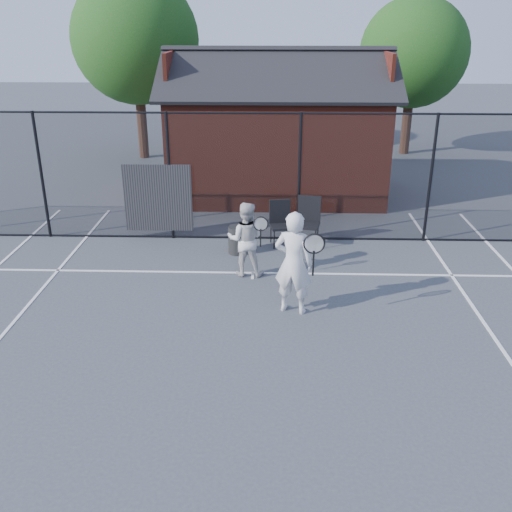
{
  "coord_description": "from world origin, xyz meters",
  "views": [
    {
      "loc": [
        0.39,
        -7.8,
        4.93
      ],
      "look_at": [
        0.12,
        1.3,
        1.1
      ],
      "focal_mm": 40.0,
      "sensor_mm": 36.0,
      "label": 1
    }
  ],
  "objects_px": {
    "clubhouse": "(277,139)",
    "chair_left": "(307,223)",
    "player_front": "(294,263)",
    "chair_right": "(281,224)",
    "player_back": "(246,239)",
    "waste_bin": "(238,240)"
  },
  "relations": [
    {
      "from": "clubhouse",
      "to": "chair_left",
      "type": "relative_size",
      "value": 5.84
    },
    {
      "from": "clubhouse",
      "to": "chair_left",
      "type": "bearing_deg",
      "value": -80.96
    },
    {
      "from": "player_front",
      "to": "chair_right",
      "type": "relative_size",
      "value": 1.85
    },
    {
      "from": "chair_right",
      "to": "player_back",
      "type": "bearing_deg",
      "value": -125.02
    },
    {
      "from": "player_front",
      "to": "player_back",
      "type": "xyz_separation_m",
      "value": [
        -0.92,
        1.57,
        -0.17
      ]
    },
    {
      "from": "chair_left",
      "to": "chair_right",
      "type": "distance_m",
      "value": 0.6
    },
    {
      "from": "player_front",
      "to": "waste_bin",
      "type": "relative_size",
      "value": 3.03
    },
    {
      "from": "player_back",
      "to": "clubhouse",
      "type": "bearing_deg",
      "value": 83.92
    },
    {
      "from": "clubhouse",
      "to": "player_front",
      "type": "xyz_separation_m",
      "value": [
        0.28,
        -7.63,
        -0.66
      ]
    },
    {
      "from": "chair_right",
      "to": "waste_bin",
      "type": "xyz_separation_m",
      "value": [
        -0.98,
        -0.5,
        -0.2
      ]
    },
    {
      "from": "player_back",
      "to": "chair_right",
      "type": "bearing_deg",
      "value": 65.74
    },
    {
      "from": "player_front",
      "to": "player_back",
      "type": "distance_m",
      "value": 1.83
    },
    {
      "from": "chair_left",
      "to": "waste_bin",
      "type": "xyz_separation_m",
      "value": [
        -1.58,
        -0.5,
        -0.24
      ]
    },
    {
      "from": "clubhouse",
      "to": "chair_right",
      "type": "bearing_deg",
      "value": -88.69
    },
    {
      "from": "player_back",
      "to": "chair_left",
      "type": "distance_m",
      "value": 2.14
    },
    {
      "from": "player_front",
      "to": "chair_left",
      "type": "height_order",
      "value": "player_front"
    },
    {
      "from": "player_front",
      "to": "chair_right",
      "type": "height_order",
      "value": "player_front"
    },
    {
      "from": "chair_left",
      "to": "waste_bin",
      "type": "height_order",
      "value": "chair_left"
    },
    {
      "from": "clubhouse",
      "to": "player_back",
      "type": "distance_m",
      "value": 6.14
    },
    {
      "from": "clubhouse",
      "to": "player_front",
      "type": "bearing_deg",
      "value": -87.93
    },
    {
      "from": "player_front",
      "to": "player_back",
      "type": "relative_size",
      "value": 1.22
    },
    {
      "from": "player_front",
      "to": "waste_bin",
      "type": "distance_m",
      "value": 3.03
    }
  ]
}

